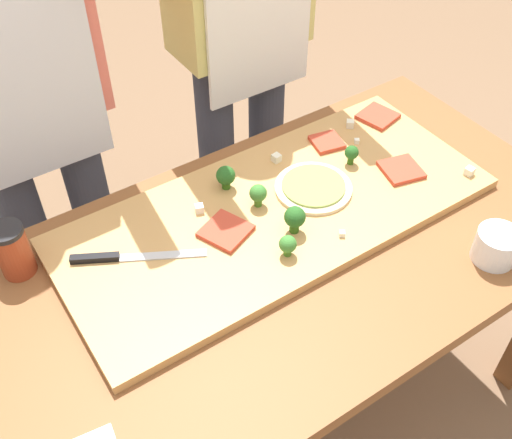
# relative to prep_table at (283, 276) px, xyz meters

# --- Properties ---
(ground_plane) EXTENTS (8.00, 8.00, 0.00)m
(ground_plane) POSITION_rel_prep_table_xyz_m (0.00, 0.00, -0.65)
(ground_plane) COLOR brown
(prep_table) EXTENTS (1.52, 0.81, 0.75)m
(prep_table) POSITION_rel_prep_table_xyz_m (0.00, 0.00, 0.00)
(prep_table) COLOR brown
(prep_table) RESTS_ON ground
(cutting_board) EXTENTS (1.08, 0.47, 0.03)m
(cutting_board) POSITION_rel_prep_table_xyz_m (0.05, 0.10, 0.11)
(cutting_board) COLOR tan
(cutting_board) RESTS_ON prep_table
(chefs_knife) EXTENTS (0.28, 0.17, 0.02)m
(chefs_knife) POSITION_rel_prep_table_xyz_m (-0.35, 0.16, 0.13)
(chefs_knife) COLOR #B7BABF
(chefs_knife) RESTS_ON cutting_board
(pizza_whole_pesto_green) EXTENTS (0.20, 0.20, 0.02)m
(pizza_whole_pesto_green) POSITION_rel_prep_table_xyz_m (0.16, 0.11, 0.13)
(pizza_whole_pesto_green) COLOR beige
(pizza_whole_pesto_green) RESTS_ON cutting_board
(pizza_slice_far_left) EXTENTS (0.12, 0.12, 0.01)m
(pizza_slice_far_left) POSITION_rel_prep_table_xyz_m (0.51, 0.25, 0.13)
(pizza_slice_far_left) COLOR #BC3D28
(pizza_slice_far_left) RESTS_ON cutting_board
(pizza_slice_far_right) EXTENTS (0.13, 0.13, 0.01)m
(pizza_slice_far_right) POSITION_rel_prep_table_xyz_m (-0.10, 0.10, 0.13)
(pizza_slice_far_right) COLOR #BC3D28
(pizza_slice_far_right) RESTS_ON cutting_board
(pizza_slice_near_right) EXTENTS (0.12, 0.12, 0.01)m
(pizza_slice_near_right) POSITION_rel_prep_table_xyz_m (0.40, 0.04, 0.13)
(pizza_slice_near_right) COLOR #BC3D28
(pizza_slice_near_right) RESTS_ON cutting_board
(pizza_slice_center) EXTENTS (0.09, 0.09, 0.01)m
(pizza_slice_center) POSITION_rel_prep_table_xyz_m (0.31, 0.24, 0.13)
(pizza_slice_center) COLOR #BC3D28
(pizza_slice_center) RESTS_ON cutting_board
(broccoli_floret_front_mid) EXTENTS (0.05, 0.05, 0.07)m
(broccoli_floret_front_mid) POSITION_rel_prep_table_xyz_m (0.04, 0.02, 0.17)
(broccoli_floret_front_mid) COLOR #2C5915
(broccoli_floret_front_mid) RESTS_ON cutting_board
(broccoli_floret_back_right) EXTENTS (0.05, 0.05, 0.06)m
(broccoli_floret_back_right) POSITION_rel_prep_table_xyz_m (-0.02, 0.24, 0.17)
(broccoli_floret_back_right) COLOR #2C5915
(broccoli_floret_back_right) RESTS_ON cutting_board
(broccoli_floret_front_left) EXTENTS (0.04, 0.04, 0.06)m
(broccoli_floret_front_left) POSITION_rel_prep_table_xyz_m (0.02, 0.14, 0.16)
(broccoli_floret_front_left) COLOR #3F7220
(broccoli_floret_front_left) RESTS_ON cutting_board
(broccoli_floret_back_mid) EXTENTS (0.04, 0.04, 0.05)m
(broccoli_floret_back_mid) POSITION_rel_prep_table_xyz_m (-0.02, -0.04, 0.16)
(broccoli_floret_back_mid) COLOR #3F7220
(broccoli_floret_back_mid) RESTS_ON cutting_board
(broccoli_floret_front_right) EXTENTS (0.04, 0.04, 0.06)m
(broccoli_floret_front_right) POSITION_rel_prep_table_xyz_m (0.31, 0.14, 0.16)
(broccoli_floret_front_right) COLOR #2C5915
(broccoli_floret_front_right) RESTS_ON cutting_board
(cheese_crumble_a) EXTENTS (0.03, 0.03, 0.02)m
(cheese_crumble_a) POSITION_rel_prep_table_xyz_m (0.41, 0.26, 0.14)
(cheese_crumble_a) COLOR silver
(cheese_crumble_a) RESTS_ON cutting_board
(cheese_crumble_b) EXTENTS (0.02, 0.02, 0.02)m
(cheese_crumble_b) POSITION_rel_prep_table_xyz_m (0.15, 0.25, 0.14)
(cheese_crumble_b) COLOR silver
(cheese_crumble_b) RESTS_ON cutting_board
(cheese_crumble_c) EXTENTS (0.02, 0.02, 0.02)m
(cheese_crumble_c) POSITION_rel_prep_table_xyz_m (0.54, -0.07, 0.14)
(cheese_crumble_c) COLOR silver
(cheese_crumble_c) RESTS_ON cutting_board
(cheese_crumble_d) EXTENTS (0.02, 0.02, 0.01)m
(cheese_crumble_d) POSITION_rel_prep_table_xyz_m (0.38, 0.19, 0.13)
(cheese_crumble_d) COLOR white
(cheese_crumble_d) RESTS_ON cutting_board
(cheese_crumble_e) EXTENTS (0.03, 0.03, 0.02)m
(cheese_crumble_e) POSITION_rel_prep_table_xyz_m (-0.12, 0.20, 0.14)
(cheese_crumble_e) COLOR white
(cheese_crumble_e) RESTS_ON cutting_board
(cheese_crumble_f) EXTENTS (0.02, 0.02, 0.01)m
(cheese_crumble_f) POSITION_rel_prep_table_xyz_m (0.12, -0.06, 0.13)
(cheese_crumble_f) COLOR silver
(cheese_crumble_f) RESTS_ON cutting_board
(flour_cup) EXTENTS (0.10, 0.10, 0.08)m
(flour_cup) POSITION_rel_prep_table_xyz_m (0.38, -0.29, 0.14)
(flour_cup) COLOR white
(flour_cup) RESTS_ON prep_table
(sauce_jar) EXTENTS (0.08, 0.08, 0.13)m
(sauce_jar) POSITION_rel_prep_table_xyz_m (-0.54, 0.28, 0.17)
(sauce_jar) COLOR #99381E
(sauce_jar) RESTS_ON prep_table
(cook_left) EXTENTS (0.54, 0.39, 1.67)m
(cook_left) POSITION_rel_prep_table_xyz_m (-0.36, 0.63, 0.35)
(cook_left) COLOR #333847
(cook_left) RESTS_ON ground
(cook_right) EXTENTS (0.54, 0.39, 1.67)m
(cook_right) POSITION_rel_prep_table_xyz_m (0.29, 0.63, 0.35)
(cook_right) COLOR #333847
(cook_right) RESTS_ON ground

